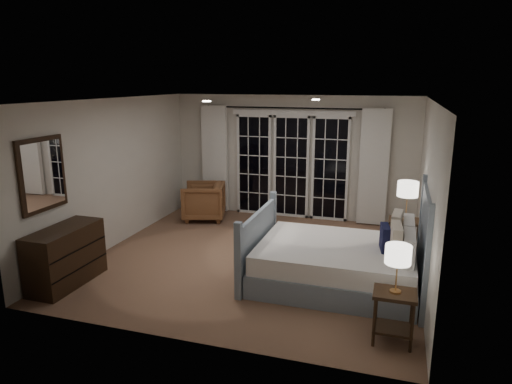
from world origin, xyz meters
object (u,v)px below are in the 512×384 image
(bed, at_px, (340,261))
(lamp_right, at_px, (408,189))
(dresser, at_px, (66,256))
(nightstand_left, at_px, (394,310))
(lamp_left, at_px, (398,255))
(armchair, at_px, (204,201))
(nightstand_right, at_px, (404,233))

(bed, xyz_separation_m, lamp_right, (0.84, 1.26, 0.80))
(dresser, bearing_deg, nightstand_left, -2.22)
(nightstand_left, height_order, lamp_left, lamp_left)
(bed, height_order, nightstand_left, bed)
(nightstand_left, height_order, dresser, dresser)
(lamp_right, bearing_deg, armchair, 165.33)
(lamp_left, height_order, dresser, lamp_left)
(lamp_left, distance_m, dresser, 4.42)
(nightstand_right, bearing_deg, dresser, -152.04)
(lamp_right, bearing_deg, nightstand_left, -92.46)
(lamp_left, xyz_separation_m, armchair, (-3.80, 3.57, -0.63))
(nightstand_right, distance_m, lamp_left, 2.62)
(lamp_right, relative_size, armchair, 0.74)
(bed, distance_m, nightstand_right, 1.52)
(lamp_left, distance_m, lamp_right, 2.56)
(lamp_left, relative_size, lamp_right, 0.86)
(nightstand_right, height_order, dresser, dresser)
(lamp_right, bearing_deg, dresser, -152.04)
(nightstand_right, distance_m, lamp_right, 0.71)
(nightstand_right, xyz_separation_m, dresser, (-4.49, -2.38, -0.02))
(bed, relative_size, nightstand_left, 3.95)
(nightstand_right, distance_m, armchair, 4.04)
(nightstand_right, bearing_deg, bed, -123.83)
(nightstand_right, bearing_deg, lamp_right, 0.00)
(lamp_left, distance_m, armchair, 5.25)
(nightstand_left, relative_size, armchair, 0.71)
(nightstand_left, height_order, lamp_right, lamp_right)
(nightstand_left, xyz_separation_m, lamp_left, (0.00, 0.00, 0.62))
(lamp_right, height_order, dresser, lamp_right)
(lamp_right, distance_m, dresser, 5.13)
(nightstand_left, bearing_deg, bed, 119.65)
(lamp_left, bearing_deg, lamp_right, 87.54)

